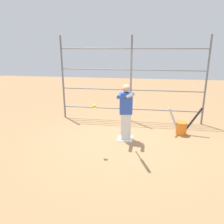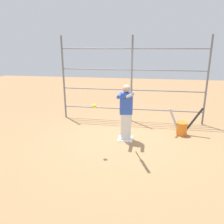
% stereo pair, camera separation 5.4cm
% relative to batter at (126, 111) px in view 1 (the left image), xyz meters
% --- Properties ---
extents(ground_plane, '(24.00, 24.00, 0.00)m').
position_rel_batter_xyz_m(ground_plane, '(0.00, -0.02, -0.81)').
color(ground_plane, '#9E754C').
extents(home_plate, '(0.40, 0.40, 0.02)m').
position_rel_batter_xyz_m(home_plate, '(0.00, -0.02, -0.80)').
color(home_plate, white).
rests_on(home_plate, ground).
extents(fence_backstop, '(4.72, 0.06, 2.78)m').
position_rel_batter_xyz_m(fence_backstop, '(0.00, -1.62, 0.58)').
color(fence_backstop, slate).
rests_on(fence_backstop, ground).
extents(batter, '(0.38, 0.54, 1.50)m').
position_rel_batter_xyz_m(batter, '(0.00, 0.00, 0.00)').
color(batter, silver).
rests_on(batter, ground).
extents(baseball_bat_swinging, '(0.31, 0.85, 0.33)m').
position_rel_batter_xyz_m(baseball_bat_swinging, '(-0.15, 0.88, 0.60)').
color(baseball_bat_swinging, black).
extents(softball_in_flight, '(0.10, 0.10, 0.10)m').
position_rel_batter_xyz_m(softball_in_flight, '(0.62, 0.90, 0.34)').
color(softball_in_flight, yellow).
extents(bat_bucket, '(0.97, 0.31, 0.81)m').
position_rel_batter_xyz_m(bat_bucket, '(-1.55, -0.59, -0.59)').
color(bat_bucket, orange).
rests_on(bat_bucket, ground).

